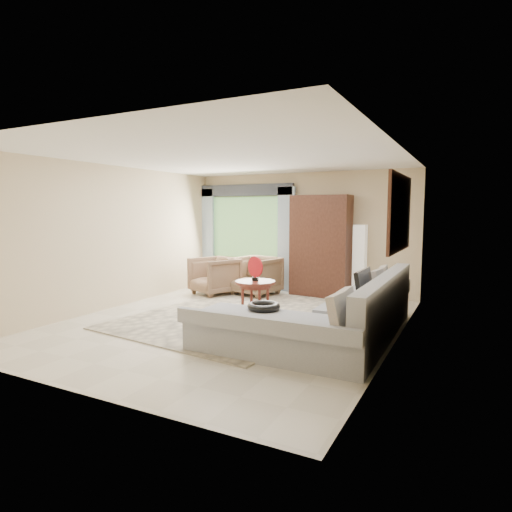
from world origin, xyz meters
The scene contains 17 objects.
ground centered at (0.00, 0.00, 0.00)m, with size 6.00×6.00×0.00m, color silver.
area_rug centered at (-0.11, 0.46, 0.01)m, with size 3.00×4.00×0.02m, color beige.
sectional_sofa centered at (1.78, -0.18, 0.28)m, with size 2.30×3.46×0.90m.
tv_screen centered at (2.05, 0.19, 0.72)m, with size 0.06×0.74×0.48m, color black.
garden_hose centered at (1.00, -0.89, 0.55)m, with size 0.43×0.43×0.09m, color black.
coffee_table centered at (0.27, 0.29, 0.34)m, with size 0.65×0.65×0.65m.
red_disc centered at (0.27, 0.29, 0.88)m, with size 0.34×0.34×0.03m, color #B61219.
armchair_left centered at (-1.52, 1.84, 0.40)m, with size 0.85×0.87×0.80m, color brown.
armchair_right centered at (-0.71, 2.17, 0.41)m, with size 0.87×0.90×0.82m, color olive.
potted_plant centered at (-2.00, 2.69, 0.26)m, with size 0.46×0.40×0.52m, color #999999.
armoire centered at (0.55, 2.72, 1.05)m, with size 1.20×0.55×2.10m, color #321910.
floor_lamp centered at (1.35, 2.78, 0.75)m, with size 0.24×0.24×1.50m, color silver.
window centered at (-1.35, 2.97, 1.40)m, with size 1.80×0.04×1.40m, color #669E59.
curtain_left centered at (-2.40, 2.88, 1.15)m, with size 0.40×0.08×2.30m, color #9EB7CC.
curtain_right centered at (-0.30, 2.88, 1.15)m, with size 0.40×0.08×2.30m, color #9EB7CC.
valance centered at (-1.35, 2.90, 2.25)m, with size 2.40×0.12×0.26m, color #1E232D.
wall_mirror centered at (2.46, 0.35, 1.75)m, with size 0.05×1.70×1.05m.
Camera 1 is at (3.40, -5.78, 1.78)m, focal length 30.00 mm.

